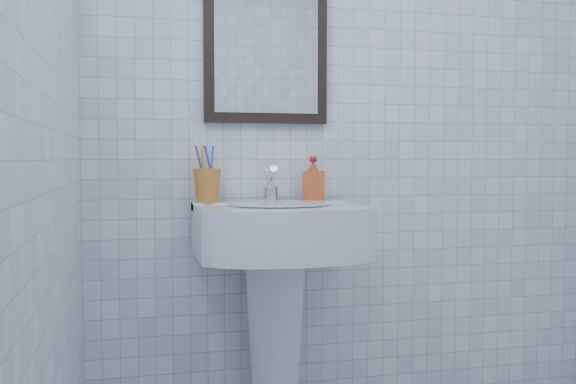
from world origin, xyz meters
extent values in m
cube|color=white|center=(0.00, 1.20, 1.25)|extent=(2.20, 0.02, 2.50)
cube|color=white|center=(-1.10, 0.00, 1.25)|extent=(0.02, 2.40, 2.50)
cone|color=white|center=(-0.38, 1.01, 0.38)|extent=(0.24, 0.24, 0.76)
cube|color=white|center=(-0.38, 0.96, 0.83)|extent=(0.61, 0.43, 0.18)
cube|color=white|center=(-0.38, 1.13, 0.91)|extent=(0.61, 0.11, 0.03)
cylinder|color=silver|center=(-0.38, 0.93, 0.93)|extent=(0.38, 0.38, 0.01)
cylinder|color=silver|center=(-0.38, 1.10, 0.96)|extent=(0.06, 0.06, 0.06)
cylinder|color=silver|center=(-0.38, 1.08, 1.03)|extent=(0.03, 0.11, 0.09)
cylinder|color=silver|center=(-0.38, 1.12, 1.00)|extent=(0.04, 0.06, 0.10)
imported|color=red|center=(-0.20, 1.11, 1.02)|extent=(0.09, 0.09, 0.18)
cube|color=black|center=(-0.38, 1.18, 1.55)|extent=(0.50, 0.04, 0.62)
cube|color=silver|center=(-0.38, 1.16, 1.55)|extent=(0.42, 0.00, 0.54)
camera|label=1|loc=(-0.89, -1.36, 1.10)|focal=40.00mm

